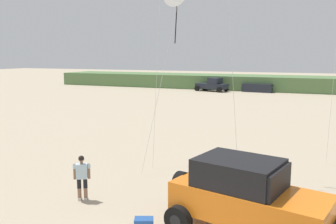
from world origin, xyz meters
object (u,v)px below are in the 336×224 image
at_px(person_watching, 82,175).
at_px(cooler_box, 144,224).
at_px(jeep, 247,196).
at_px(distant_pickup, 212,85).
at_px(distant_sedan, 258,88).

bearing_deg(person_watching, cooler_box, -21.40).
xyz_separation_m(jeep, person_watching, (-5.97, 0.34, -0.26)).
height_order(distant_pickup, distant_sedan, distant_pickup).
bearing_deg(cooler_box, distant_sedan, 71.97).
height_order(jeep, person_watching, jeep).
relative_size(cooler_box, distant_sedan, 0.13).
bearing_deg(person_watching, distant_pickup, 99.60).
bearing_deg(jeep, distant_pickup, 107.32).
height_order(jeep, distant_pickup, jeep).
relative_size(cooler_box, distant_pickup, 0.11).
distance_m(person_watching, distant_pickup, 41.63).
xyz_separation_m(person_watching, cooler_box, (3.09, -1.21, -0.75)).
bearing_deg(distant_pickup, jeep, -72.68).
relative_size(jeep, distant_pickup, 1.02).
xyz_separation_m(person_watching, distant_sedan, (-0.68, 42.61, -0.34)).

